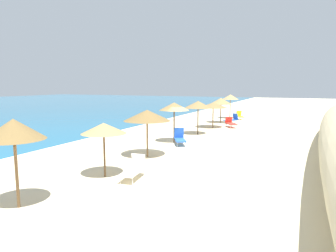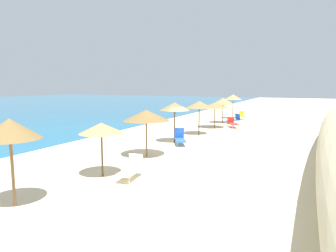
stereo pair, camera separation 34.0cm
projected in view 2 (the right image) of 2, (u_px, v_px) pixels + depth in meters
The scene contains 14 objects.
ground_plane at pixel (188, 146), 20.05m from camera, with size 160.00×160.00×0.00m, color beige.
beach_umbrella_1 at pixel (10, 129), 9.73m from camera, with size 1.97×1.97×2.93m.
beach_umbrella_2 at pixel (101, 128), 13.11m from camera, with size 1.95×1.95×2.37m.
beach_umbrella_3 at pixel (146, 115), 16.76m from camera, with size 2.60×2.60×2.63m.
beach_umbrella_4 at pixel (175, 107), 20.91m from camera, with size 2.08×2.08×2.79m.
beach_umbrella_5 at pixel (199, 105), 24.26m from camera, with size 2.20×2.20×2.72m.
beach_umbrella_6 at pixel (215, 105), 28.14m from camera, with size 2.62×2.62×2.36m.
beach_umbrella_7 at pixel (223, 101), 31.73m from camera, with size 2.31×2.31×2.63m.
beach_umbrella_8 at pixel (233, 97), 35.82m from camera, with size 2.01×2.01×2.85m.
lounge_chair_0 at pixel (131, 169), 13.04m from camera, with size 1.70×0.87×0.97m.
lounge_chair_1 at pixel (234, 119), 31.39m from camera, with size 1.75×1.34×1.02m.
lounge_chair_2 at pixel (233, 123), 28.64m from camera, with size 1.79×1.47×0.95m.
lounge_chair_3 at pixel (180, 138), 20.36m from camera, with size 1.63×1.31×1.10m.
lounge_chair_4 at pixel (243, 116), 34.99m from camera, with size 1.43×1.16×0.99m.
Camera 2 is at (-18.36, -7.24, 4.00)m, focal length 32.56 mm.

